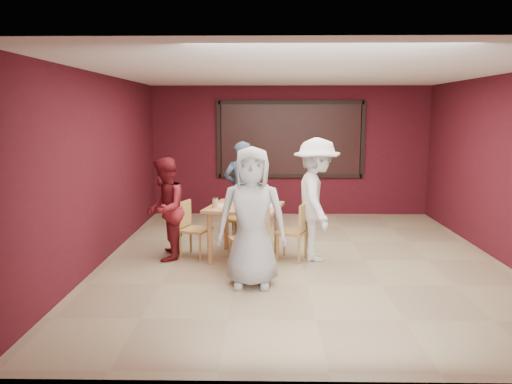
{
  "coord_description": "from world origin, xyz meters",
  "views": [
    {
      "loc": [
        -0.57,
        -7.38,
        2.23
      ],
      "look_at": [
        -0.69,
        0.06,
        1.04
      ],
      "focal_mm": 35.0,
      "sensor_mm": 36.0,
      "label": 1
    }
  ],
  "objects_px": {
    "chair_left": "(191,226)",
    "diner_left": "(165,209)",
    "diner_right": "(316,200)",
    "dining_table": "(245,213)",
    "diner_front": "(252,217)",
    "chair_right": "(296,228)",
    "diner_back": "(242,190)",
    "chair_front": "(250,237)",
    "chair_back": "(242,214)"
  },
  "relations": [
    {
      "from": "diner_left",
      "to": "diner_right",
      "type": "height_order",
      "value": "diner_right"
    },
    {
      "from": "dining_table",
      "to": "chair_right",
      "type": "height_order",
      "value": "dining_table"
    },
    {
      "from": "diner_front",
      "to": "diner_back",
      "type": "bearing_deg",
      "value": 96.73
    },
    {
      "from": "diner_back",
      "to": "dining_table",
      "type": "bearing_deg",
      "value": 86.13
    },
    {
      "from": "chair_back",
      "to": "chair_right",
      "type": "height_order",
      "value": "chair_back"
    },
    {
      "from": "chair_right",
      "to": "diner_back",
      "type": "height_order",
      "value": "diner_back"
    },
    {
      "from": "dining_table",
      "to": "diner_right",
      "type": "bearing_deg",
      "value": -0.69
    },
    {
      "from": "chair_front",
      "to": "chair_left",
      "type": "xyz_separation_m",
      "value": [
        -0.95,
        0.88,
        -0.05
      ]
    },
    {
      "from": "diner_front",
      "to": "diner_right",
      "type": "relative_size",
      "value": 0.98
    },
    {
      "from": "diner_left",
      "to": "chair_back",
      "type": "bearing_deg",
      "value": 124.62
    },
    {
      "from": "dining_table",
      "to": "chair_right",
      "type": "relative_size",
      "value": 1.41
    },
    {
      "from": "chair_right",
      "to": "diner_front",
      "type": "xyz_separation_m",
      "value": [
        -0.65,
        -1.12,
        0.41
      ]
    },
    {
      "from": "chair_right",
      "to": "diner_front",
      "type": "relative_size",
      "value": 0.49
    },
    {
      "from": "chair_left",
      "to": "chair_right",
      "type": "xyz_separation_m",
      "value": [
        1.63,
        -0.19,
        0.01
      ]
    },
    {
      "from": "diner_front",
      "to": "diner_right",
      "type": "height_order",
      "value": "diner_right"
    },
    {
      "from": "chair_right",
      "to": "chair_left",
      "type": "bearing_deg",
      "value": 173.19
    },
    {
      "from": "chair_front",
      "to": "dining_table",
      "type": "bearing_deg",
      "value": 98.08
    },
    {
      "from": "chair_right",
      "to": "diner_back",
      "type": "bearing_deg",
      "value": 123.34
    },
    {
      "from": "diner_back",
      "to": "chair_left",
      "type": "bearing_deg",
      "value": 48.78
    },
    {
      "from": "chair_right",
      "to": "diner_back",
      "type": "relative_size",
      "value": 0.51
    },
    {
      "from": "chair_back",
      "to": "diner_left",
      "type": "xyz_separation_m",
      "value": [
        -1.13,
        -0.83,
        0.25
      ]
    },
    {
      "from": "chair_left",
      "to": "diner_front",
      "type": "distance_m",
      "value": 1.7
    },
    {
      "from": "chair_back",
      "to": "diner_front",
      "type": "xyz_separation_m",
      "value": [
        0.22,
        -2.0,
        0.37
      ]
    },
    {
      "from": "dining_table",
      "to": "diner_left",
      "type": "bearing_deg",
      "value": -177.9
    },
    {
      "from": "chair_front",
      "to": "diner_back",
      "type": "height_order",
      "value": "diner_back"
    },
    {
      "from": "dining_table",
      "to": "diner_front",
      "type": "relative_size",
      "value": 0.69
    },
    {
      "from": "dining_table",
      "to": "chair_back",
      "type": "distance_m",
      "value": 0.81
    },
    {
      "from": "chair_back",
      "to": "diner_back",
      "type": "relative_size",
      "value": 0.55
    },
    {
      "from": "chair_left",
      "to": "chair_right",
      "type": "relative_size",
      "value": 0.98
    },
    {
      "from": "diner_front",
      "to": "diner_back",
      "type": "height_order",
      "value": "diner_front"
    },
    {
      "from": "chair_right",
      "to": "chair_back",
      "type": "bearing_deg",
      "value": 134.44
    },
    {
      "from": "chair_back",
      "to": "diner_right",
      "type": "relative_size",
      "value": 0.51
    },
    {
      "from": "chair_left",
      "to": "chair_front",
      "type": "bearing_deg",
      "value": -42.66
    },
    {
      "from": "chair_back",
      "to": "diner_right",
      "type": "xyz_separation_m",
      "value": [
        1.16,
        -0.8,
        0.39
      ]
    },
    {
      "from": "chair_back",
      "to": "diner_left",
      "type": "relative_size",
      "value": 0.61
    },
    {
      "from": "chair_left",
      "to": "diner_front",
      "type": "height_order",
      "value": "diner_front"
    },
    {
      "from": "chair_left",
      "to": "chair_back",
      "type": "bearing_deg",
      "value": 41.73
    },
    {
      "from": "chair_front",
      "to": "diner_front",
      "type": "relative_size",
      "value": 0.53
    },
    {
      "from": "chair_left",
      "to": "diner_left",
      "type": "distance_m",
      "value": 0.49
    },
    {
      "from": "diner_front",
      "to": "chair_front",
      "type": "bearing_deg",
      "value": 95.45
    },
    {
      "from": "chair_right",
      "to": "diner_left",
      "type": "relative_size",
      "value": 0.57
    },
    {
      "from": "chair_right",
      "to": "diner_right",
      "type": "xyz_separation_m",
      "value": [
        0.3,
        0.08,
        0.43
      ]
    },
    {
      "from": "dining_table",
      "to": "diner_front",
      "type": "bearing_deg",
      "value": -83.31
    },
    {
      "from": "dining_table",
      "to": "chair_left",
      "type": "height_order",
      "value": "dining_table"
    },
    {
      "from": "diner_front",
      "to": "diner_back",
      "type": "xyz_separation_m",
      "value": [
        -0.24,
        2.47,
        -0.04
      ]
    },
    {
      "from": "chair_front",
      "to": "diner_back",
      "type": "distance_m",
      "value": 2.06
    },
    {
      "from": "diner_right",
      "to": "dining_table",
      "type": "bearing_deg",
      "value": 86.52
    },
    {
      "from": "chair_left",
      "to": "diner_right",
      "type": "bearing_deg",
      "value": -3.5
    },
    {
      "from": "chair_front",
      "to": "chair_left",
      "type": "distance_m",
      "value": 1.3
    },
    {
      "from": "diner_left",
      "to": "diner_right",
      "type": "distance_m",
      "value": 2.3
    }
  ]
}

